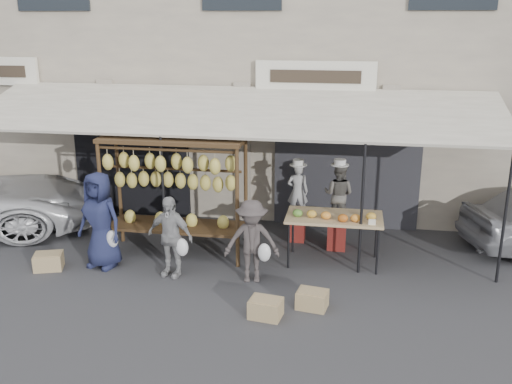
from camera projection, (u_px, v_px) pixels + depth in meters
The scene contains 15 objects.
ground_plane at pixel (203, 291), 9.31m from camera, with size 90.00×90.00×0.00m, color #2D2D30.
shophouse at pixel (265, 43), 14.35m from camera, with size 24.00×6.15×7.30m.
awning at pixel (231, 112), 10.69m from camera, with size 10.00×2.35×2.92m.
banana_rack at pixel (173, 174), 10.28m from camera, with size 2.60×0.90×2.24m.
produce_table at pixel (334, 218), 10.09m from camera, with size 1.70×0.90×1.04m.
vendor_left at pixel (298, 192), 11.13m from camera, with size 0.41×0.27×1.14m, color #A1A1A1.
vendor_right at pixel (338, 194), 10.70m from camera, with size 0.59×0.46×1.21m, color #595651.
customer_left at pixel (100, 220), 10.00m from camera, with size 0.85×0.55×1.74m, color #1C2041.
customer_mid at pixel (170, 236), 9.68m from camera, with size 0.84×0.35×1.43m, color #969696.
customer_right at pixel (252, 241), 9.47m from camera, with size 0.92×0.53×1.43m, color #413A39.
stool_left at pixel (297, 229), 11.36m from camera, with size 0.32×0.32×0.45m, color maroon.
stool_right at pixel (337, 236), 10.95m from camera, with size 0.35×0.35×0.49m, color maroon.
crate_near_a at pixel (266, 308), 8.47m from camera, with size 0.47×0.36×0.28m, color tan.
crate_near_b at pixel (312, 299), 8.74m from camera, with size 0.46×0.35×0.27m, color tan.
crate_far at pixel (49, 261), 10.08m from camera, with size 0.48×0.36×0.29m, color tan.
Camera 1 is at (2.27, -8.15, 4.29)m, focal length 40.00 mm.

